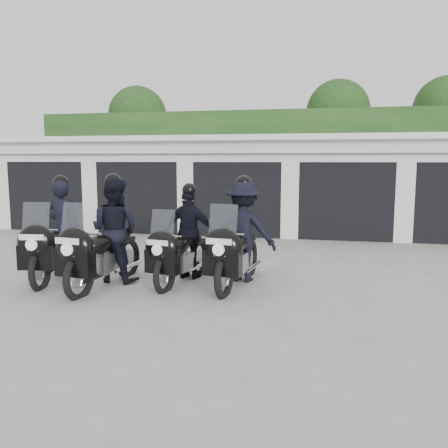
% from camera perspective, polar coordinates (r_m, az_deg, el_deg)
% --- Properties ---
extents(ground, '(80.00, 80.00, 0.00)m').
position_cam_1_polar(ground, '(8.81, -5.05, -7.17)').
color(ground, '#9E9E99').
rests_on(ground, ground).
extents(garage_block, '(16.40, 6.80, 2.96)m').
position_cam_1_polar(garage_block, '(16.41, 3.19, 4.80)').
color(garage_block, silver).
rests_on(garage_block, ground).
extents(background_vegetation, '(20.00, 3.90, 5.80)m').
position_cam_1_polar(background_vegetation, '(21.17, 6.28, 9.07)').
color(background_vegetation, '#183814').
rests_on(background_vegetation, ground).
extents(police_bike_a, '(0.92, 2.32, 2.03)m').
position_cam_1_polar(police_bike_a, '(9.59, -19.50, -1.46)').
color(police_bike_a, black).
rests_on(police_bike_a, ground).
extents(police_bike_b, '(1.02, 2.39, 2.08)m').
position_cam_1_polar(police_bike_b, '(8.85, -13.73, -1.49)').
color(police_bike_b, black).
rests_on(police_bike_b, ground).
extents(police_bike_c, '(1.10, 2.15, 1.88)m').
position_cam_1_polar(police_bike_c, '(8.90, -4.65, -1.76)').
color(police_bike_c, black).
rests_on(police_bike_c, ground).
extents(police_bike_d, '(1.29, 2.34, 2.04)m').
position_cam_1_polar(police_bike_d, '(8.67, 1.99, -1.52)').
color(police_bike_d, black).
rests_on(police_bike_d, ground).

